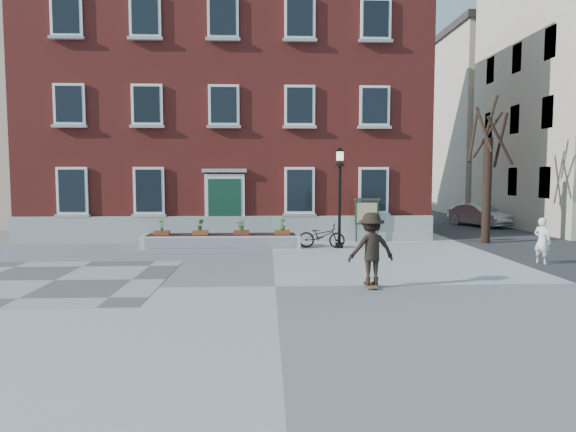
{
  "coord_description": "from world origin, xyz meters",
  "views": [
    {
      "loc": [
        -0.22,
        -13.07,
        2.9
      ],
      "look_at": [
        0.5,
        4.0,
        1.5
      ],
      "focal_mm": 32.0,
      "sensor_mm": 36.0,
      "label": 1
    }
  ],
  "objects_px": {
    "bystander": "(542,241)",
    "lamp_post": "(340,183)",
    "skateboarder": "(371,249)",
    "bicycle": "(322,236)",
    "notice_board": "(367,213)",
    "parked_car": "(479,215)"
  },
  "relations": [
    {
      "from": "bicycle",
      "to": "notice_board",
      "type": "distance_m",
      "value": 2.84
    },
    {
      "from": "bystander",
      "to": "notice_board",
      "type": "bearing_deg",
      "value": 9.99
    },
    {
      "from": "bicycle",
      "to": "notice_board",
      "type": "bearing_deg",
      "value": -39.71
    },
    {
      "from": "bicycle",
      "to": "lamp_post",
      "type": "xyz_separation_m",
      "value": [
        0.71,
        0.06,
        2.06
      ]
    },
    {
      "from": "skateboarder",
      "to": "bystander",
      "type": "bearing_deg",
      "value": 27.19
    },
    {
      "from": "bystander",
      "to": "lamp_post",
      "type": "distance_m",
      "value": 7.42
    },
    {
      "from": "bicycle",
      "to": "bystander",
      "type": "distance_m",
      "value": 7.78
    },
    {
      "from": "bystander",
      "to": "notice_board",
      "type": "distance_m",
      "value": 7.27
    },
    {
      "from": "bicycle",
      "to": "notice_board",
      "type": "height_order",
      "value": "notice_board"
    },
    {
      "from": "bicycle",
      "to": "lamp_post",
      "type": "distance_m",
      "value": 2.18
    },
    {
      "from": "bicycle",
      "to": "lamp_post",
      "type": "height_order",
      "value": "lamp_post"
    },
    {
      "from": "bicycle",
      "to": "skateboarder",
      "type": "bearing_deg",
      "value": -164.61
    },
    {
      "from": "lamp_post",
      "to": "skateboarder",
      "type": "xyz_separation_m",
      "value": [
        -0.2,
        -7.14,
        -1.54
      ]
    },
    {
      "from": "lamp_post",
      "to": "notice_board",
      "type": "height_order",
      "value": "lamp_post"
    },
    {
      "from": "bicycle",
      "to": "skateboarder",
      "type": "distance_m",
      "value": 7.11
    },
    {
      "from": "lamp_post",
      "to": "skateboarder",
      "type": "distance_m",
      "value": 7.31
    },
    {
      "from": "bicycle",
      "to": "lamp_post",
      "type": "bearing_deg",
      "value": -73.53
    },
    {
      "from": "parked_car",
      "to": "lamp_post",
      "type": "distance_m",
      "value": 12.09
    },
    {
      "from": "parked_car",
      "to": "bystander",
      "type": "height_order",
      "value": "bystander"
    },
    {
      "from": "bicycle",
      "to": "bystander",
      "type": "bearing_deg",
      "value": -108.64
    },
    {
      "from": "skateboarder",
      "to": "lamp_post",
      "type": "bearing_deg",
      "value": 88.36
    },
    {
      "from": "lamp_post",
      "to": "notice_board",
      "type": "bearing_deg",
      "value": 49.5
    }
  ]
}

